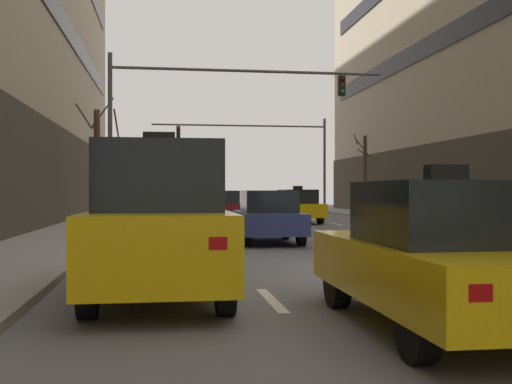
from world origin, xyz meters
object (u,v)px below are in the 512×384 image
object	(u,v)px
street_tree_0	(365,173)
taxi_driving_2	(440,256)
traffic_signal_0	(197,107)
taxi_driving_3	(297,207)
car_driving_0	(223,206)
car_driving_4	(268,217)
taxi_driving_1	(159,222)
pedestrian_1	(465,203)
traffic_signal_1	(271,145)
street_tree_1	(97,163)

from	to	relation	value
street_tree_0	taxi_driving_2	bearing A→B (deg)	-106.66
traffic_signal_0	street_tree_0	distance (m)	16.96
taxi_driving_3	car_driving_0	bearing A→B (deg)	134.27
car_driving_0	car_driving_4	size ratio (longest dim) A/B	1.01
taxi_driving_1	pedestrian_1	bearing A→B (deg)	52.43
car_driving_0	traffic_signal_0	size ratio (longest dim) A/B	0.38
taxi_driving_1	traffic_signal_1	distance (m)	37.17
car_driving_0	car_driving_4	xyz separation A→B (m)	(0.01, -14.79, -0.00)
car_driving_4	street_tree_1	world-z (taller)	street_tree_1
taxi_driving_1	taxi_driving_2	size ratio (longest dim) A/B	1.03
car_driving_0	car_driving_4	distance (m)	14.79
traffic_signal_1	car_driving_4	bearing A→B (deg)	-99.81
car_driving_4	street_tree_1	xyz separation A→B (m)	(-6.03, 9.59, 2.04)
car_driving_4	traffic_signal_1	xyz separation A→B (m)	(4.61, 26.64, 4.18)
taxi_driving_3	pedestrian_1	xyz separation A→B (m)	(7.22, -3.02, 0.22)
taxi_driving_1	pedestrian_1	distance (m)	22.52
taxi_driving_2	street_tree_0	world-z (taller)	street_tree_0
car_driving_4	traffic_signal_0	xyz separation A→B (m)	(-1.79, 7.00, 4.25)
car_driving_4	traffic_signal_0	bearing A→B (deg)	104.37
traffic_signal_1	pedestrian_1	distance (m)	19.62
taxi_driving_3	street_tree_1	size ratio (longest dim) A/B	0.79
car_driving_4	street_tree_0	distance (m)	21.76
taxi_driving_2	street_tree_1	world-z (taller)	street_tree_1
car_driving_0	taxi_driving_3	size ratio (longest dim) A/B	0.96
taxi_driving_3	street_tree_0	world-z (taller)	street_tree_0
car_driving_4	traffic_signal_1	size ratio (longest dim) A/B	0.33
street_tree_0	car_driving_0	bearing A→B (deg)	-153.45
taxi_driving_1	car_driving_4	distance (m)	10.03
car_driving_4	taxi_driving_2	bearing A→B (deg)	-90.06
taxi_driving_1	taxi_driving_2	bearing A→B (deg)	-38.62
traffic_signal_1	street_tree_1	distance (m)	20.21
taxi_driving_3	traffic_signal_1	bearing A→B (deg)	85.19
traffic_signal_0	car_driving_0	bearing A→B (deg)	77.11
car_driving_4	street_tree_0	xyz separation A→B (m)	(9.43, 19.51, 1.94)
car_driving_0	traffic_signal_0	world-z (taller)	traffic_signal_0
car_driving_0	street_tree_0	xyz separation A→B (m)	(9.44, 4.72, 1.94)
taxi_driving_2	traffic_signal_0	world-z (taller)	traffic_signal_0
taxi_driving_3	car_driving_4	distance (m)	11.85
traffic_signal_1	street_tree_1	bearing A→B (deg)	-121.98
pedestrian_1	taxi_driving_1	bearing A→B (deg)	-127.57
traffic_signal_1	taxi_driving_1	bearing A→B (deg)	-102.18
taxi_driving_3	traffic_signal_0	bearing A→B (deg)	-139.49
street_tree_0	street_tree_1	distance (m)	18.37
taxi_driving_1	pedestrian_1	xyz separation A→B (m)	(13.73, 17.85, -0.08)
car_driving_0	car_driving_4	bearing A→B (deg)	-89.95
car_driving_4	street_tree_0	size ratio (longest dim) A/B	0.83
car_driving_0	taxi_driving_2	bearing A→B (deg)	-90.00
taxi_driving_3	traffic_signal_0	world-z (taller)	traffic_signal_0
car_driving_0	taxi_driving_1	distance (m)	24.50
taxi_driving_1	street_tree_0	xyz separation A→B (m)	(12.62, 29.01, 1.61)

